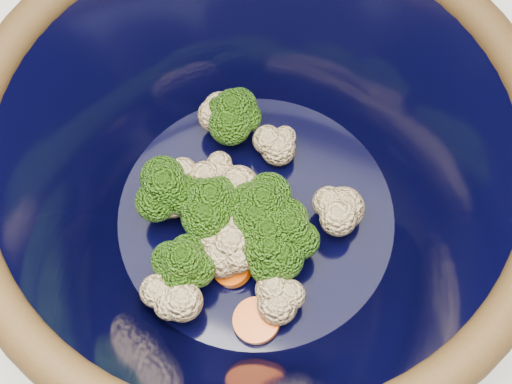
{
  "coord_description": "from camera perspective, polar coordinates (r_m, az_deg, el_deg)",
  "views": [
    {
      "loc": [
        0.03,
        -0.13,
        1.4
      ],
      "look_at": [
        -0.05,
        0.07,
        0.97
      ],
      "focal_mm": 50.0,
      "sensor_mm": 36.0,
      "label": 1
    }
  ],
  "objects": [
    {
      "name": "vegetable_pile",
      "position": [
        0.48,
        -1.84,
        -1.48
      ],
      "size": [
        0.15,
        0.17,
        0.06
      ],
      "color": "#608442",
      "rests_on": "mixing_bowl"
    },
    {
      "name": "mixing_bowl",
      "position": [
        0.46,
        0.0,
        0.82
      ],
      "size": [
        0.43,
        0.43,
        0.16
      ],
      "rotation": [
        0.0,
        0.0,
        -0.34
      ],
      "color": "black",
      "rests_on": "counter"
    }
  ]
}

